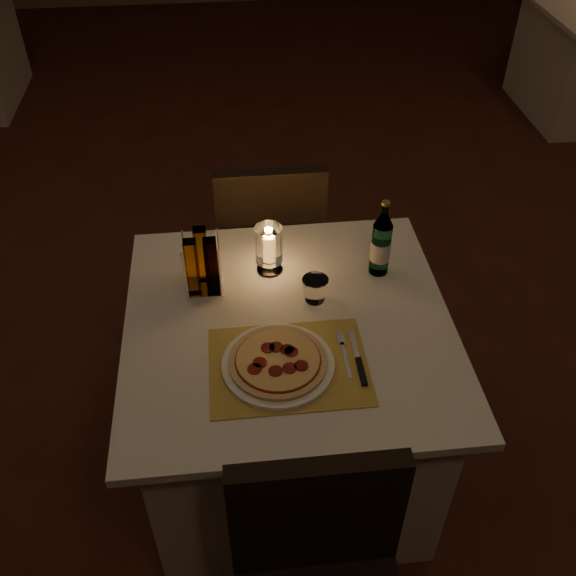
{
  "coord_description": "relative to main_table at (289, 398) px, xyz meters",
  "views": [
    {
      "loc": [
        -0.43,
        -1.83,
        2.11
      ],
      "look_at": [
        -0.28,
        -0.42,
        0.86
      ],
      "focal_mm": 40.0,
      "sensor_mm": 36.0,
      "label": 1
    }
  ],
  "objects": [
    {
      "name": "water_bottle",
      "position": [
        0.32,
        0.21,
        0.48
      ],
      "size": [
        0.07,
        0.07,
        0.28
      ],
      "color": "#529A6E",
      "rests_on": "main_table"
    },
    {
      "name": "main_table",
      "position": [
        0.0,
        0.0,
        0.0
      ],
      "size": [
        1.0,
        1.0,
        0.74
      ],
      "color": "silver",
      "rests_on": "ground"
    },
    {
      "name": "floor",
      "position": [
        0.28,
        0.44,
        -0.38
      ],
      "size": [
        8.0,
        10.0,
        0.02
      ],
      "primitive_type": "cube",
      "color": "#451E16",
      "rests_on": "ground"
    },
    {
      "name": "tumbler",
      "position": [
        0.09,
        0.09,
        0.41
      ],
      "size": [
        0.08,
        0.08,
        0.08
      ],
      "primitive_type": null,
      "color": "white",
      "rests_on": "main_table"
    },
    {
      "name": "pizza",
      "position": [
        -0.05,
        -0.18,
        0.39
      ],
      "size": [
        0.28,
        0.28,
        0.02
      ],
      "color": "#D8B77F",
      "rests_on": "plate"
    },
    {
      "name": "knife",
      "position": [
        0.18,
        -0.21,
        0.37
      ],
      "size": [
        0.02,
        0.22,
        0.01
      ],
      "color": "black",
      "rests_on": "placemat"
    },
    {
      "name": "plate",
      "position": [
        -0.05,
        -0.18,
        0.38
      ],
      "size": [
        0.32,
        0.32,
        0.01
      ],
      "primitive_type": "cylinder",
      "color": "white",
      "rests_on": "placemat"
    },
    {
      "name": "fork",
      "position": [
        0.15,
        -0.15,
        0.37
      ],
      "size": [
        0.02,
        0.18,
        0.0
      ],
      "color": "silver",
      "rests_on": "placemat"
    },
    {
      "name": "placemat",
      "position": [
        -0.02,
        -0.18,
        0.37
      ],
      "size": [
        0.45,
        0.34,
        0.0
      ],
      "primitive_type": "cube",
      "color": "gold",
      "rests_on": "main_table"
    },
    {
      "name": "chair_far",
      "position": [
        0.0,
        0.71,
        0.18
      ],
      "size": [
        0.42,
        0.42,
        0.9
      ],
      "color": "black",
      "rests_on": "ground"
    },
    {
      "name": "cruet_caddy",
      "position": [
        -0.25,
        0.19,
        0.46
      ],
      "size": [
        0.12,
        0.12,
        0.21
      ],
      "color": "white",
      "rests_on": "main_table"
    },
    {
      "name": "neighbor_chair_rb",
      "position": [
        2.45,
        3.42,
        0.18
      ],
      "size": [
        0.42,
        0.42,
        0.9
      ],
      "color": "black",
      "rests_on": "ground"
    },
    {
      "name": "hurricane_candle",
      "position": [
        -0.04,
        0.25,
        0.47
      ],
      "size": [
        0.09,
        0.09,
        0.17
      ],
      "color": "white",
      "rests_on": "main_table"
    }
  ]
}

